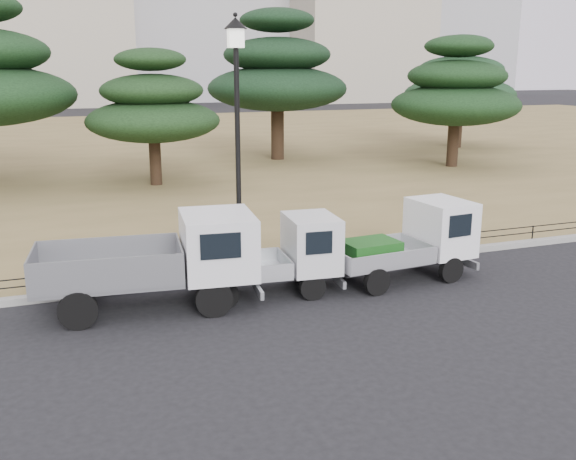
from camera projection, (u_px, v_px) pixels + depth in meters
name	position (u px, v px, depth m)	size (l,w,h in m)	color
ground	(320.00, 309.00, 13.88)	(220.00, 220.00, 0.00)	black
lawn	(137.00, 147.00, 41.71)	(120.00, 56.00, 0.15)	olive
curb	(280.00, 271.00, 16.23)	(120.00, 0.25, 0.16)	gray
truck_large	(161.00, 258.00, 13.76)	(4.78, 2.28, 2.02)	black
truck_kei_front	(277.00, 256.00, 14.70)	(3.47, 1.71, 1.78)	black
truck_kei_rear	(411.00, 241.00, 15.73)	(3.73, 1.85, 1.89)	black
street_lamp	(237.00, 104.00, 15.16)	(0.54, 0.54, 6.06)	black
pipe_fence	(278.00, 256.00, 16.28)	(38.00, 0.04, 0.40)	black
pine_center_left	(153.00, 107.00, 27.01)	(5.64, 5.64, 5.73)	black
pine_center_right	(277.00, 73.00, 34.39)	(7.52, 7.52, 7.98)	black
pine_east_near	(456.00, 92.00, 32.07)	(6.43, 6.43, 6.49)	black
pine_east_far	(460.00, 83.00, 39.82)	(6.86, 6.86, 6.89)	black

